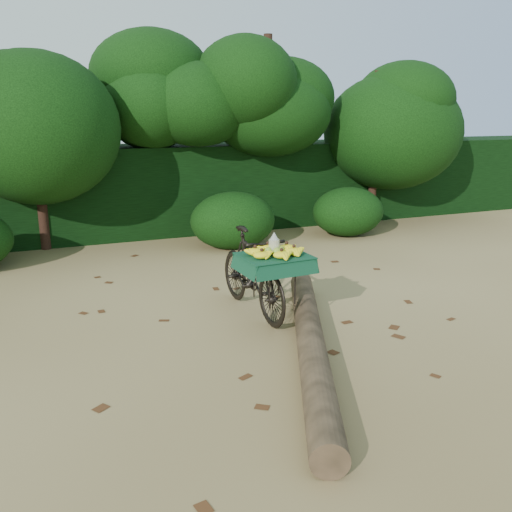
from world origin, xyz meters
name	(u,v)px	position (x,y,z in m)	size (l,w,h in m)	color
ground	(237,347)	(0.00, 0.00, 0.00)	(80.00, 80.00, 0.00)	tan
vendor_bicycle	(253,271)	(0.55, 0.89, 0.55)	(0.80, 1.84, 1.08)	black
fallen_log	(311,341)	(0.66, -0.47, 0.15)	(0.29, 0.29, 4.07)	brown
hedge_backdrop	(133,190)	(0.00, 6.30, 0.90)	(26.00, 1.80, 1.80)	black
tree_row	(102,138)	(-0.65, 5.50, 2.00)	(14.50, 2.00, 4.00)	black
bush_clumps	(181,227)	(0.50, 4.30, 0.45)	(8.80, 1.70, 0.90)	black
leaf_litter	(218,325)	(0.00, 0.65, 0.01)	(7.00, 7.30, 0.01)	#4C2A14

